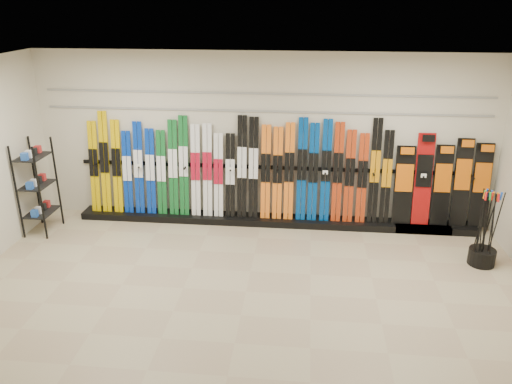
# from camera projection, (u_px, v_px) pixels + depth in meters

# --- Properties ---
(floor) EXTENTS (8.00, 8.00, 0.00)m
(floor) POSITION_uv_depth(u_px,v_px,m) (246.00, 292.00, 6.92)
(floor) COLOR #9C896C
(floor) RESTS_ON ground
(back_wall) EXTENTS (8.00, 0.00, 8.00)m
(back_wall) POSITION_uv_depth(u_px,v_px,m) (263.00, 139.00, 8.69)
(back_wall) COLOR beige
(back_wall) RESTS_ON floor
(ceiling) EXTENTS (8.00, 8.00, 0.00)m
(ceiling) POSITION_uv_depth(u_px,v_px,m) (244.00, 72.00, 5.82)
(ceiling) COLOR silver
(ceiling) RESTS_ON back_wall
(ski_rack_base) EXTENTS (8.00, 0.40, 0.12)m
(ski_rack_base) POSITION_uv_depth(u_px,v_px,m) (274.00, 220.00, 8.99)
(ski_rack_base) COLOR black
(ski_rack_base) RESTS_ON floor
(skis) EXTENTS (5.37, 0.25, 1.83)m
(skis) POSITION_uv_depth(u_px,v_px,m) (237.00, 171.00, 8.78)
(skis) COLOR #D2AA00
(skis) RESTS_ON ski_rack_base
(snowboards) EXTENTS (1.59, 0.24, 1.58)m
(snowboards) POSITION_uv_depth(u_px,v_px,m) (442.00, 184.00, 8.49)
(snowboards) COLOR black
(snowboards) RESTS_ON ski_rack_base
(accessory_rack) EXTENTS (0.40, 0.60, 1.61)m
(accessory_rack) POSITION_uv_depth(u_px,v_px,m) (38.00, 187.00, 8.45)
(accessory_rack) COLOR black
(accessory_rack) RESTS_ON floor
(pole_bin) EXTENTS (0.40, 0.40, 0.25)m
(pole_bin) POSITION_uv_depth(u_px,v_px,m) (482.00, 257.00, 7.59)
(pole_bin) COLOR black
(pole_bin) RESTS_ON floor
(ski_poles) EXTENTS (0.35, 0.26, 1.18)m
(ski_poles) POSITION_uv_depth(u_px,v_px,m) (485.00, 229.00, 7.39)
(ski_poles) COLOR black
(ski_poles) RESTS_ON pole_bin
(slatwall_rail_0) EXTENTS (7.60, 0.02, 0.03)m
(slatwall_rail_0) POSITION_uv_depth(u_px,v_px,m) (263.00, 111.00, 8.49)
(slatwall_rail_0) COLOR gray
(slatwall_rail_0) RESTS_ON back_wall
(slatwall_rail_1) EXTENTS (7.60, 0.02, 0.03)m
(slatwall_rail_1) POSITION_uv_depth(u_px,v_px,m) (263.00, 94.00, 8.38)
(slatwall_rail_1) COLOR gray
(slatwall_rail_1) RESTS_ON back_wall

